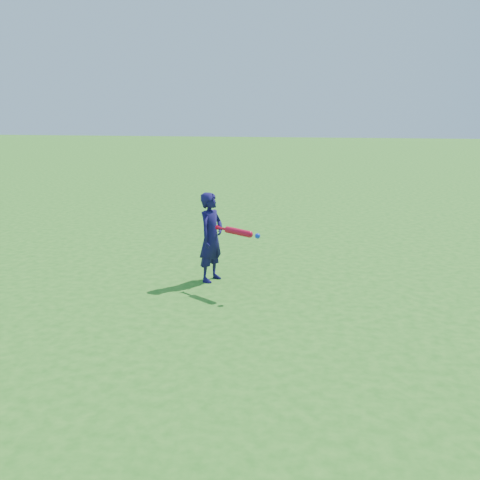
{
  "coord_description": "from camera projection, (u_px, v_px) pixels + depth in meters",
  "views": [
    {
      "loc": [
        1.15,
        -6.3,
        2.07
      ],
      "look_at": [
        -0.01,
        -0.32,
        0.61
      ],
      "focal_mm": 40.0,
      "sensor_mm": 36.0,
      "label": 1
    }
  ],
  "objects": [
    {
      "name": "ground",
      "position": [
        245.0,
        281.0,
        6.71
      ],
      "size": [
        80.0,
        80.0,
        0.0
      ],
      "primitive_type": "plane",
      "color": "#256D1A",
      "rests_on": "ground"
    },
    {
      "name": "child",
      "position": [
        211.0,
        237.0,
        6.62
      ],
      "size": [
        0.39,
        0.47,
        1.12
      ],
      "primitive_type": "imported",
      "rotation": [
        0.0,
        0.0,
        1.23
      ],
      "color": "#150F48",
      "rests_on": "ground"
    },
    {
      "name": "bat_swing",
      "position": [
        240.0,
        232.0,
        6.18
      ],
      "size": [
        0.6,
        0.42,
        0.08
      ],
      "rotation": [
        0.0,
        0.0,
        -0.58
      ],
      "color": "red",
      "rests_on": "ground"
    }
  ]
}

